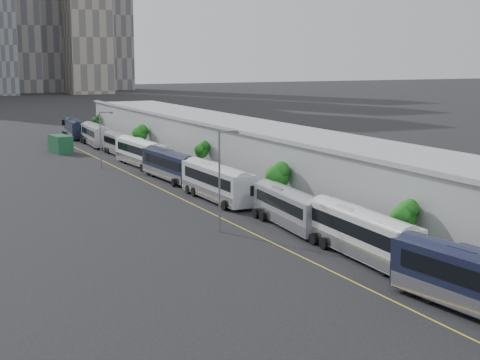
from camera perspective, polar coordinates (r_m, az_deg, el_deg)
sidewalk at (r=79.21m, az=5.12°, el=-2.03°), size 10.00×170.00×0.12m
lane_line at (r=74.53m, az=-1.86°, el=-2.77°), size 0.12×160.00×0.02m
depot at (r=80.67m, az=7.60°, el=0.63°), size 12.45×160.40×7.20m
bus_2 at (r=59.62m, az=9.38°, el=-4.42°), size 3.36×13.58×3.94m
bus_3 at (r=69.53m, az=3.86°, el=-2.42°), size 3.57×12.52×3.61m
bus_4 at (r=81.80m, az=-1.78°, el=-0.43°), size 3.10×14.05×4.10m
bus_5 at (r=95.94m, az=-5.44°, el=0.96°), size 3.32×13.39×3.88m
bus_6 at (r=108.74m, az=-7.75°, el=1.95°), size 3.53×13.74×3.98m
bus_7 at (r=120.81m, az=-9.26°, el=2.60°), size 2.75×12.28×3.58m
bus_8 at (r=135.10m, az=-11.17°, el=3.32°), size 3.39×13.38×3.88m
bus_9 at (r=148.90m, az=-12.72°, el=3.80°), size 3.57×12.76×3.68m
tree_1 at (r=59.94m, az=12.55°, el=-2.63°), size 2.15×2.15×4.60m
tree_2 at (r=76.92m, az=2.89°, el=0.45°), size 2.57×2.57×5.06m
tree_3 at (r=96.43m, az=-3.00°, el=2.34°), size 1.76×1.76×4.75m
tree_4 at (r=119.24m, az=-7.78°, el=3.66°), size 2.42×2.42×5.06m
tree_5 at (r=148.40m, az=-11.06°, el=4.54°), size 1.30×1.30×4.10m
street_lamp_near at (r=66.78m, az=-1.47°, el=0.46°), size 2.04×0.22×9.33m
street_lamp_far at (r=106.57m, az=-10.67°, el=3.40°), size 2.04×0.22×8.20m
shipping_container at (r=126.28m, az=-13.75°, el=2.72°), size 3.26×5.68×2.93m
suv at (r=137.45m, az=-14.13°, el=2.94°), size 3.75×5.79×1.48m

